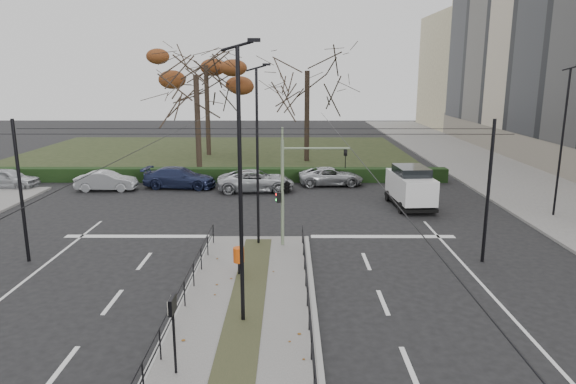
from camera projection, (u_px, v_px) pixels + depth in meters
name	position (u px, v px, depth m)	size (l,w,h in m)	color
ground	(252.00, 280.00, 19.75)	(140.00, 140.00, 0.00)	black
median_island	(246.00, 307.00, 17.29)	(4.40, 15.00, 0.14)	#615E5C
sidewalk_east	(496.00, 172.00, 41.12)	(8.00, 90.00, 0.14)	#615E5C
park	(215.00, 153.00, 50.94)	(38.00, 26.00, 0.10)	black
hedge	(189.00, 175.00, 37.78)	(38.00, 1.00, 1.00)	black
median_railing	(246.00, 283.00, 16.99)	(4.14, 13.24, 0.92)	black
catenary	(253.00, 184.00, 20.56)	(20.00, 34.00, 6.00)	black
traffic_light	(289.00, 185.00, 22.77)	(3.26, 1.87, 4.79)	slate
litter_bin	(239.00, 255.00, 19.75)	(0.42, 0.42, 1.08)	black
info_panel	(173.00, 314.00, 12.97)	(0.12, 0.55, 2.12)	black
streetlamp_median_near	(241.00, 185.00, 15.24)	(0.72, 0.15, 8.56)	black
streetlamp_median_far	(258.00, 155.00, 22.68)	(0.67, 0.14, 8.04)	black
streetlamp_sidewalk	(562.00, 141.00, 27.41)	(0.68, 0.14, 8.10)	black
parked_car_first	(8.00, 178.00, 35.36)	(1.67, 4.16, 1.42)	#A5A8AC
parked_car_second	(106.00, 181.00, 34.78)	(1.40, 4.03, 1.33)	#A5A8AC
parked_car_third	(180.00, 178.00, 35.59)	(2.03, 4.98, 1.45)	#1E2547
parked_car_fourth	(256.00, 181.00, 34.60)	(2.38, 5.16, 1.43)	#A5A8AC
white_van	(410.00, 186.00, 30.38)	(2.33, 4.68, 2.43)	silver
rust_tree	(206.00, 65.00, 47.96)	(8.50, 8.50, 11.12)	black
bare_tree_center	(307.00, 77.00, 44.78)	(7.97, 7.97, 10.55)	black
bare_tree_near	(196.00, 82.00, 38.94)	(6.84, 6.84, 10.10)	black
parked_car_fifth	(331.00, 176.00, 36.51)	(2.11, 4.58, 1.27)	#A5A8AC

